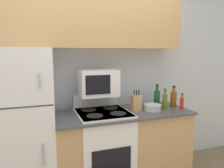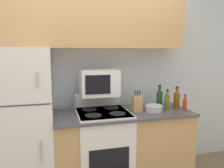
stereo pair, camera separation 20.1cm
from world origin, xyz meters
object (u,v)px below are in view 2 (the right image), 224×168
(refrigerator, at_px, (22,125))
(bottle_hot_sauce, at_px, (185,104))
(bottle_olive_oil, at_px, (167,102))
(bottle_soy_sauce, at_px, (160,100))
(bowl, at_px, (154,108))
(microwave, at_px, (99,83))
(bottle_whiskey, at_px, (177,100))
(stove, at_px, (103,148))
(bottle_wine_green, at_px, (159,99))
(knife_block, at_px, (137,103))

(refrigerator, relative_size, bottle_hot_sauce, 8.45)
(bottle_olive_oil, relative_size, bottle_soy_sauce, 1.44)
(bowl, xyz_separation_m, bottle_soy_sauce, (0.20, 0.24, 0.03))
(microwave, distance_m, bottle_whiskey, 1.03)
(stove, xyz_separation_m, bottle_soy_sauce, (0.83, 0.17, 0.51))
(bowl, relative_size, bottle_whiskey, 0.78)
(stove, relative_size, bottle_whiskey, 3.96)
(bottle_olive_oil, bearing_deg, refrigerator, 176.52)
(bottle_whiskey, xyz_separation_m, bottle_wine_green, (-0.21, 0.07, 0.01))
(stove, height_order, bottle_soy_sauce, stove)
(bottle_whiskey, height_order, bottle_soy_sauce, bottle_whiskey)
(bottle_hot_sauce, bearing_deg, knife_block, 169.14)
(microwave, height_order, bottle_hot_sauce, microwave)
(bottle_soy_sauce, bearing_deg, bottle_olive_oil, -94.75)
(bottle_olive_oil, xyz_separation_m, bottle_hot_sauce, (0.21, -0.07, -0.02))
(knife_block, bearing_deg, bottle_wine_green, 13.93)
(knife_block, height_order, bottle_soy_sauce, knife_block)
(stove, bearing_deg, microwave, 94.05)
(microwave, height_order, bottle_whiskey, microwave)
(bowl, bearing_deg, bottle_wine_green, 44.46)
(knife_block, relative_size, bottle_wine_green, 0.85)
(microwave, bearing_deg, bottle_olive_oil, -13.40)
(refrigerator, height_order, microwave, refrigerator)
(stove, distance_m, bottle_whiskey, 1.12)
(bottle_wine_green, bearing_deg, knife_block, -166.07)
(knife_block, xyz_separation_m, bowl, (0.20, -0.06, -0.06))
(knife_block, bearing_deg, microwave, 160.47)
(microwave, bearing_deg, bottle_wine_green, -5.07)
(bowl, bearing_deg, bottle_olive_oil, 4.41)
(stove, xyz_separation_m, bottle_whiskey, (0.98, 0.01, 0.55))
(knife_block, bearing_deg, bottle_whiskey, 1.30)
(refrigerator, distance_m, microwave, 0.99)
(knife_block, height_order, bottle_hot_sauce, knife_block)
(microwave, relative_size, bowl, 2.09)
(refrigerator, height_order, stove, refrigerator)
(bottle_olive_oil, bearing_deg, bottle_hot_sauce, -19.36)
(stove, relative_size, microwave, 2.42)
(stove, xyz_separation_m, bowl, (0.63, -0.06, 0.48))
(bottle_whiskey, height_order, bottle_hot_sauce, bottle_whiskey)
(microwave, height_order, bottle_wine_green, microwave)
(bottle_whiskey, xyz_separation_m, bottle_olive_oil, (-0.17, -0.05, -0.01))
(stove, height_order, bottle_wine_green, bottle_wine_green)
(microwave, xyz_separation_m, bowl, (0.64, -0.21, -0.31))
(microwave, height_order, bottle_olive_oil, microwave)
(bowl, bearing_deg, bottle_soy_sauce, 49.20)
(bottle_wine_green, height_order, bottle_hot_sauce, bottle_wine_green)
(bowl, relative_size, bottle_soy_sauce, 1.22)
(refrigerator, xyz_separation_m, microwave, (0.89, 0.09, 0.43))
(knife_block, xyz_separation_m, bottle_hot_sauce, (0.59, -0.11, -0.02))
(stove, xyz_separation_m, bottle_olive_oil, (0.81, -0.05, 0.54))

